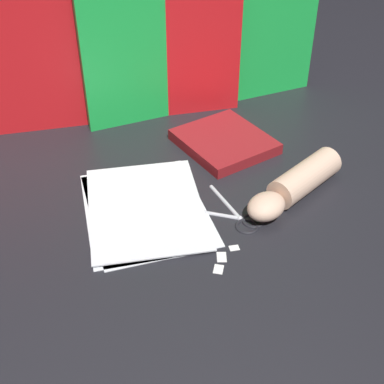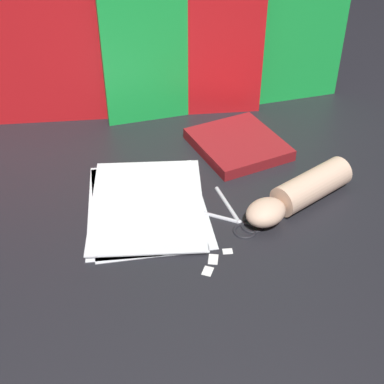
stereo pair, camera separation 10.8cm
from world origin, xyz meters
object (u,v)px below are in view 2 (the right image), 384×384
at_px(scissors, 237,220).
at_px(hand_forearm, 300,193).
at_px(paper_stack, 147,205).
at_px(book_closed, 238,144).

distance_m(scissors, hand_forearm, 0.15).
height_order(paper_stack, scissors, scissors).
bearing_deg(book_closed, hand_forearm, -72.37).
bearing_deg(book_closed, scissors, -103.39).
height_order(book_closed, hand_forearm, hand_forearm).
height_order(book_closed, scissors, book_closed).
height_order(scissors, hand_forearm, hand_forearm).
distance_m(paper_stack, hand_forearm, 0.32).
distance_m(paper_stack, scissors, 0.20).
xyz_separation_m(paper_stack, scissors, (0.18, -0.08, -0.00)).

